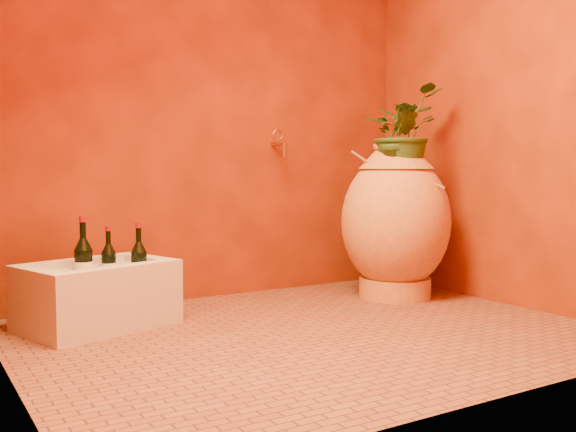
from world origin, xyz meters
TOP-DOWN VIEW (x-y plane):
  - floor at (0.00, 0.00)m, footprint 2.50×2.50m
  - wall_back at (0.00, 1.00)m, footprint 2.50×0.02m
  - wall_right at (1.25, 0.00)m, footprint 0.02×2.00m
  - amphora at (0.85, 0.43)m, footprint 0.82×0.82m
  - stone_basin at (-0.79, 0.61)m, footprint 0.75×0.63m
  - wine_bottle_a at (-0.71, 0.68)m, footprint 0.07×0.07m
  - wine_bottle_b at (-0.60, 0.57)m, footprint 0.08×0.08m
  - wine_bottle_c at (-0.84, 0.63)m, footprint 0.08×0.08m
  - wall_tap at (0.37, 0.92)m, footprint 0.07×0.15m
  - plant_main at (0.87, 0.41)m, footprint 0.57×0.53m
  - plant_side at (0.81, 0.36)m, footprint 0.27×0.25m

SIDE VIEW (x-z plane):
  - floor at x=0.00m, z-range 0.00..0.00m
  - stone_basin at x=-0.79m, z-range -0.01..0.30m
  - wine_bottle_a at x=-0.71m, z-range 0.12..0.42m
  - wine_bottle_b at x=-0.60m, z-range 0.12..0.43m
  - wine_bottle_c at x=-0.84m, z-range 0.12..0.46m
  - amphora at x=0.85m, z-range 0.00..0.88m
  - plant_side at x=0.81m, z-range 0.70..1.09m
  - wall_tap at x=0.37m, z-range 0.81..0.98m
  - plant_main at x=0.87m, z-range 0.69..1.19m
  - wall_back at x=0.00m, z-range 0.00..2.50m
  - wall_right at x=1.25m, z-range 0.00..2.50m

